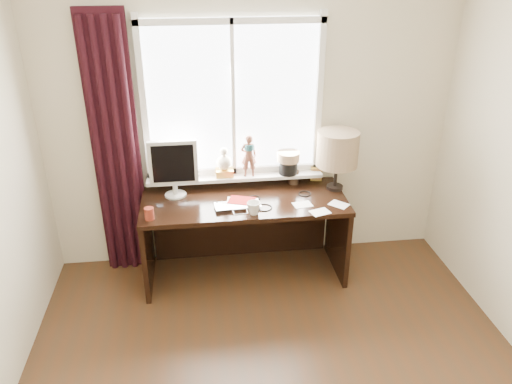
{
  "coord_description": "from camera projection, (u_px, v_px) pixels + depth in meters",
  "views": [
    {
      "loc": [
        -0.47,
        -2.04,
        2.63
      ],
      "look_at": [
        -0.05,
        1.25,
        1.0
      ],
      "focal_mm": 35.0,
      "sensor_mm": 36.0,
      "label": 1
    }
  ],
  "objects": [
    {
      "name": "wall_back",
      "position": [
        251.0,
        122.0,
        4.24
      ],
      "size": [
        3.5,
        0.0,
        2.6
      ],
      "primitive_type": "cube",
      "rotation": [
        1.57,
        0.0,
        0.0
      ],
      "color": "beige",
      "rests_on": "ground"
    },
    {
      "name": "laptop",
      "position": [
        238.0,
        206.0,
        4.01
      ],
      "size": [
        0.39,
        0.27,
        0.03
      ],
      "primitive_type": "imported",
      "rotation": [
        0.0,
        0.0,
        0.08
      ],
      "color": "silver",
      "rests_on": "desk"
    },
    {
      "name": "mug",
      "position": [
        254.0,
        208.0,
        3.89
      ],
      "size": [
        0.15,
        0.15,
        0.11
      ],
      "primitive_type": "imported",
      "rotation": [
        0.0,
        0.0,
        0.96
      ],
      "color": "white",
      "rests_on": "desk"
    },
    {
      "name": "red_cup",
      "position": [
        149.0,
        214.0,
        3.82
      ],
      "size": [
        0.07,
        0.07,
        0.1
      ],
      "primitive_type": "cylinder",
      "color": "maroon",
      "rests_on": "desk"
    },
    {
      "name": "window",
      "position": [
        234.0,
        124.0,
        4.18
      ],
      "size": [
        1.52,
        0.22,
        1.4
      ],
      "color": "white",
      "rests_on": "ground"
    },
    {
      "name": "curtain",
      "position": [
        116.0,
        152.0,
        4.11
      ],
      "size": [
        0.38,
        0.09,
        2.25
      ],
      "color": "black",
      "rests_on": "floor"
    },
    {
      "name": "desk",
      "position": [
        243.0,
        219.0,
        4.34
      ],
      "size": [
        1.7,
        0.7,
        0.75
      ],
      "color": "black",
      "rests_on": "floor"
    },
    {
      "name": "monitor",
      "position": [
        173.0,
        165.0,
        4.08
      ],
      "size": [
        0.4,
        0.18,
        0.49
      ],
      "color": "beige",
      "rests_on": "desk"
    },
    {
      "name": "notebook_stack",
      "position": [
        241.0,
        202.0,
        4.07
      ],
      "size": [
        0.25,
        0.21,
        0.03
      ],
      "color": "beige",
      "rests_on": "desk"
    },
    {
      "name": "brush_holder",
      "position": [
        294.0,
        177.0,
        4.4
      ],
      "size": [
        0.09,
        0.09,
        0.25
      ],
      "color": "black",
      "rests_on": "desk"
    },
    {
      "name": "icon_frame",
      "position": [
        316.0,
        174.0,
        4.45
      ],
      "size": [
        0.1,
        0.04,
        0.13
      ],
      "color": "gold",
      "rests_on": "desk"
    },
    {
      "name": "table_lamp",
      "position": [
        338.0,
        150.0,
        4.17
      ],
      "size": [
        0.35,
        0.35,
        0.52
      ],
      "color": "black",
      "rests_on": "desk"
    },
    {
      "name": "loose_papers",
      "position": [
        320.0,
        207.0,
        4.02
      ],
      "size": [
        0.47,
        0.29,
        0.0
      ],
      "color": "white",
      "rests_on": "desk"
    },
    {
      "name": "desk_cables",
      "position": [
        275.0,
        201.0,
        4.11
      ],
      "size": [
        0.58,
        0.37,
        0.01
      ],
      "color": "black",
      "rests_on": "desk"
    }
  ]
}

